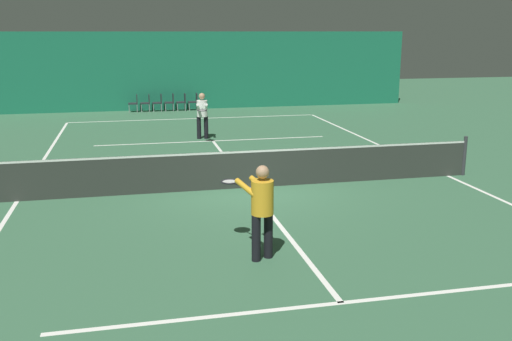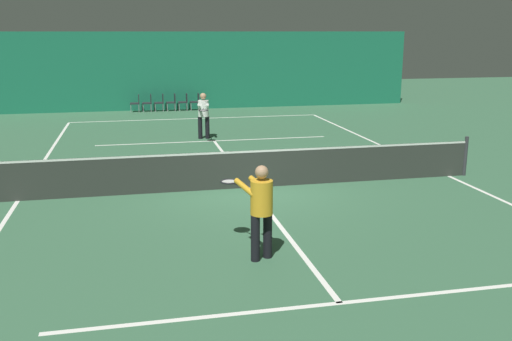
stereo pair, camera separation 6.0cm
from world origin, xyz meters
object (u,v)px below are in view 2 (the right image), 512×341
object	(u,v)px
player_far	(203,112)
courtside_chair_1	(148,102)
courtside_chair_0	(136,102)
player_near	(260,205)
tennis_net	(250,168)
courtside_chair_3	(172,101)
courtside_chair_4	(184,101)
courtside_chair_2	(160,101)
courtside_chair_5	(196,100)

from	to	relation	value
player_far	courtside_chair_1	xyz separation A→B (m)	(-1.73, 7.78, -0.48)
player_far	courtside_chair_0	bearing A→B (deg)	-156.16
player_near	player_far	bearing A→B (deg)	-25.85
tennis_net	courtside_chair_3	world-z (taller)	tennis_net
courtside_chair_0	courtside_chair_1	distance (m)	0.58
courtside_chair_0	courtside_chair_1	bearing A→B (deg)	90.00
tennis_net	player_near	bearing A→B (deg)	-99.56
tennis_net	courtside_chair_4	distance (m)	14.67
player_near	courtside_chair_2	world-z (taller)	player_near
player_near	courtside_chair_1	distance (m)	19.23
courtside_chair_0	courtside_chair_5	size ratio (longest dim) A/B	1.00
player_near	courtside_chair_0	world-z (taller)	player_near
player_near	courtside_chair_1	size ratio (longest dim) A/B	1.97
courtside_chair_2	courtside_chair_4	bearing A→B (deg)	90.00
courtside_chair_4	courtside_chair_5	size ratio (longest dim) A/B	1.00
tennis_net	courtside_chair_2	size ratio (longest dim) A/B	14.29
courtside_chair_4	courtside_chair_5	xyz separation A→B (m)	(0.58, 0.00, 0.00)
courtside_chair_1	courtside_chair_3	bearing A→B (deg)	90.00
courtside_chair_4	player_far	bearing A→B (deg)	-0.07
courtside_chair_1	courtside_chair_5	bearing A→B (deg)	90.00
tennis_net	courtside_chair_1	distance (m)	14.81
player_far	courtside_chair_2	bearing A→B (deg)	-164.28
courtside_chair_4	tennis_net	bearing A→B (deg)	1.13
player_far	courtside_chair_1	size ratio (longest dim) A/B	1.98
tennis_net	courtside_chair_2	distance (m)	14.74
courtside_chair_2	courtside_chair_4	distance (m)	1.16
courtside_chair_2	courtside_chair_3	xyz separation A→B (m)	(0.58, 0.00, 0.00)
courtside_chair_3	courtside_chair_5	world-z (taller)	same
courtside_chair_4	courtside_chair_0	bearing A→B (deg)	-90.00
courtside_chair_4	courtside_chair_1	bearing A→B (deg)	-90.00
courtside_chair_3	courtside_chair_5	distance (m)	1.16
player_near	courtside_chair_1	bearing A→B (deg)	-19.76
courtside_chair_1	player_far	bearing A→B (deg)	12.53
courtside_chair_5	courtside_chair_3	bearing A→B (deg)	-90.00
player_far	courtside_chair_4	distance (m)	7.80
courtside_chair_2	courtside_chair_3	bearing A→B (deg)	90.00
player_near	player_far	xyz separation A→B (m)	(0.46, 11.40, 0.00)
tennis_net	courtside_chair_5	size ratio (longest dim) A/B	14.29
player_near	courtside_chair_4	bearing A→B (deg)	-24.95
courtside_chair_2	player_far	bearing A→B (deg)	8.40
player_near	courtside_chair_3	size ratio (longest dim) A/B	1.97
player_near	courtside_chair_5	xyz separation A→B (m)	(1.05, 19.18, -0.48)
courtside_chair_1	courtside_chair_4	bearing A→B (deg)	90.00
player_far	courtside_chair_3	bearing A→B (deg)	-168.50
courtside_chair_5	courtside_chair_2	bearing A→B (deg)	-90.00
courtside_chair_0	courtside_chair_2	xyz separation A→B (m)	(1.16, 0.00, 0.00)
tennis_net	courtside_chair_5	distance (m)	14.67
courtside_chair_0	player_far	bearing A→B (deg)	16.52
courtside_chair_4	player_near	bearing A→B (deg)	-1.41
courtside_chair_0	courtside_chair_5	world-z (taller)	same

